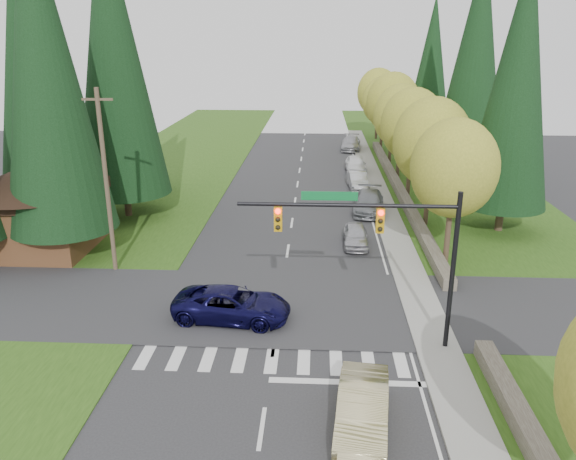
# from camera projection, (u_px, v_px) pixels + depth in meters

# --- Properties ---
(ground) EXTENTS (120.00, 120.00, 0.00)m
(ground) POSITION_uv_depth(u_px,v_px,m) (265.00, 409.00, 19.70)
(ground) COLOR #28282B
(ground) RESTS_ON ground
(grass_east) EXTENTS (14.00, 110.00, 0.06)m
(grass_east) POSITION_uv_depth(u_px,v_px,m) (483.00, 230.00, 37.93)
(grass_east) COLOR #284B14
(grass_east) RESTS_ON ground
(grass_west) EXTENTS (14.00, 110.00, 0.06)m
(grass_west) POSITION_uv_depth(u_px,v_px,m) (106.00, 224.00, 39.22)
(grass_west) COLOR #284B14
(grass_west) RESTS_ON ground
(cross_street) EXTENTS (120.00, 8.00, 0.10)m
(cross_street) POSITION_uv_depth(u_px,v_px,m) (280.00, 306.00, 27.25)
(cross_street) COLOR #28282B
(cross_street) RESTS_ON ground
(sidewalk_east) EXTENTS (1.80, 80.00, 0.13)m
(sidewalk_east) POSITION_uv_depth(u_px,v_px,m) (389.00, 219.00, 40.11)
(sidewalk_east) COLOR gray
(sidewalk_east) RESTS_ON ground
(curb_east) EXTENTS (0.20, 80.00, 0.13)m
(curb_east) POSITION_uv_depth(u_px,v_px,m) (377.00, 219.00, 40.15)
(curb_east) COLOR gray
(curb_east) RESTS_ON ground
(stone_wall_north) EXTENTS (0.70, 40.00, 0.70)m
(stone_wall_north) POSITION_uv_depth(u_px,v_px,m) (398.00, 187.00, 47.49)
(stone_wall_north) COLOR #4C4438
(stone_wall_north) RESTS_ON ground
(traffic_signal) EXTENTS (8.70, 0.37, 6.80)m
(traffic_signal) POSITION_uv_depth(u_px,v_px,m) (384.00, 235.00, 22.11)
(traffic_signal) COLOR black
(traffic_signal) RESTS_ON ground
(brown_building) EXTENTS (8.40, 8.40, 5.40)m
(brown_building) POSITION_uv_depth(u_px,v_px,m) (38.00, 200.00, 33.58)
(brown_building) COLOR #4C2D19
(brown_building) RESTS_ON ground
(utility_pole) EXTENTS (1.60, 0.24, 10.00)m
(utility_pole) POSITION_uv_depth(u_px,v_px,m) (106.00, 181.00, 29.82)
(utility_pole) COLOR #473828
(utility_pole) RESTS_ON ground
(decid_tree_0) EXTENTS (4.80, 4.80, 8.37)m
(decid_tree_0) POSITION_uv_depth(u_px,v_px,m) (454.00, 168.00, 30.64)
(decid_tree_0) COLOR #38281C
(decid_tree_0) RESTS_ON ground
(decid_tree_1) EXTENTS (5.20, 5.20, 8.80)m
(decid_tree_1) POSITION_uv_depth(u_px,v_px,m) (432.00, 142.00, 37.18)
(decid_tree_1) COLOR #38281C
(decid_tree_1) RESTS_ON ground
(decid_tree_2) EXTENTS (5.00, 5.00, 8.82)m
(decid_tree_2) POSITION_uv_depth(u_px,v_px,m) (412.00, 125.00, 43.76)
(decid_tree_2) COLOR #38281C
(decid_tree_2) RESTS_ON ground
(decid_tree_3) EXTENTS (5.00, 5.00, 8.55)m
(decid_tree_3) POSITION_uv_depth(u_px,v_px,m) (401.00, 116.00, 50.45)
(decid_tree_3) COLOR #38281C
(decid_tree_3) RESTS_ON ground
(decid_tree_4) EXTENTS (5.40, 5.40, 9.18)m
(decid_tree_4) POSITION_uv_depth(u_px,v_px,m) (393.00, 103.00, 56.92)
(decid_tree_4) COLOR #38281C
(decid_tree_4) RESTS_ON ground
(decid_tree_5) EXTENTS (4.80, 4.80, 8.30)m
(decid_tree_5) POSITION_uv_depth(u_px,v_px,m) (383.00, 101.00, 63.72)
(decid_tree_5) COLOR #38281C
(decid_tree_5) RESTS_ON ground
(decid_tree_6) EXTENTS (5.20, 5.20, 8.86)m
(decid_tree_6) POSITION_uv_depth(u_px,v_px,m) (378.00, 92.00, 70.21)
(decid_tree_6) COLOR #38281C
(decid_tree_6) RESTS_ON ground
(conifer_w_a) EXTENTS (6.12, 6.12, 19.80)m
(conifer_w_a) POSITION_uv_depth(u_px,v_px,m) (44.00, 69.00, 30.05)
(conifer_w_a) COLOR #38281C
(conifer_w_a) RESTS_ON ground
(conifer_w_b) EXTENTS (5.44, 5.44, 17.80)m
(conifer_w_b) POSITION_uv_depth(u_px,v_px,m) (29.00, 82.00, 34.30)
(conifer_w_b) COLOR #38281C
(conifer_w_b) RESTS_ON ground
(conifer_w_c) EXTENTS (6.46, 6.46, 20.80)m
(conifer_w_c) POSITION_uv_depth(u_px,v_px,m) (113.00, 54.00, 37.39)
(conifer_w_c) COLOR #38281C
(conifer_w_c) RESTS_ON ground
(conifer_w_e) EXTENTS (5.78, 5.78, 18.80)m
(conifer_w_e) POSITION_uv_depth(u_px,v_px,m) (116.00, 66.00, 43.48)
(conifer_w_e) COLOR #38281C
(conifer_w_e) RESTS_ON ground
(conifer_e_a) EXTENTS (5.44, 5.44, 17.80)m
(conifer_e_a) POSITION_uv_depth(u_px,v_px,m) (517.00, 81.00, 34.70)
(conifer_e_a) COLOR #38281C
(conifer_e_a) RESTS_ON ground
(conifer_e_b) EXTENTS (6.12, 6.12, 19.80)m
(conifer_e_b) POSITION_uv_depth(u_px,v_px,m) (476.00, 57.00, 47.55)
(conifer_e_b) COLOR #38281C
(conifer_e_b) RESTS_ON ground
(conifer_e_c) EXTENTS (5.10, 5.10, 16.80)m
(conifer_e_c) POSITION_uv_depth(u_px,v_px,m) (431.00, 67.00, 61.31)
(conifer_e_c) COLOR #38281C
(conifer_e_c) RESTS_ON ground
(sedan_champagne) EXTENTS (2.15, 4.86, 1.55)m
(sedan_champagne) POSITION_uv_depth(u_px,v_px,m) (362.00, 409.00, 18.48)
(sedan_champagne) COLOR #C5B883
(sedan_champagne) RESTS_ON ground
(suv_navy) EXTENTS (5.62, 3.05, 1.50)m
(suv_navy) POSITION_uv_depth(u_px,v_px,m) (232.00, 305.00, 25.77)
(suv_navy) COLOR #0C0A34
(suv_navy) RESTS_ON ground
(parked_car_a) EXTENTS (1.59, 3.81, 1.29)m
(parked_car_a) POSITION_uv_depth(u_px,v_px,m) (356.00, 236.00, 35.03)
(parked_car_a) COLOR #B2B2B7
(parked_car_a) RESTS_ON ground
(parked_car_b) EXTENTS (2.69, 5.48, 1.53)m
(parked_car_b) POSITION_uv_depth(u_px,v_px,m) (369.00, 202.00, 41.72)
(parked_car_b) COLOR slate
(parked_car_b) RESTS_ON ground
(parked_car_c) EXTENTS (1.79, 4.37, 1.41)m
(parked_car_c) POSITION_uv_depth(u_px,v_px,m) (358.00, 180.00, 48.30)
(parked_car_c) COLOR silver
(parked_car_c) RESTS_ON ground
(parked_car_d) EXTENTS (1.91, 4.70, 1.60)m
(parked_car_d) POSITION_uv_depth(u_px,v_px,m) (356.00, 164.00, 54.02)
(parked_car_d) COLOR white
(parked_car_d) RESTS_ON ground
(parked_car_e) EXTENTS (2.54, 5.41, 1.53)m
(parked_car_e) POSITION_uv_depth(u_px,v_px,m) (351.00, 143.00, 64.95)
(parked_car_e) COLOR #A5A6AA
(parked_car_e) RESTS_ON ground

